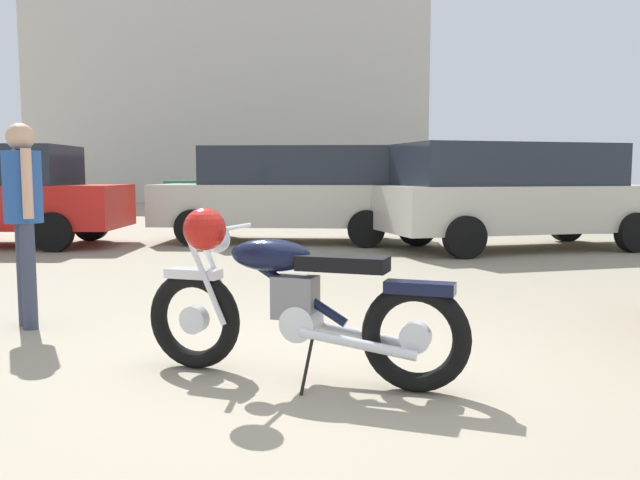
# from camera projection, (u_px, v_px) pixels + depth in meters

# --- Properties ---
(ground_plane) EXTENTS (80.00, 80.00, 0.00)m
(ground_plane) POSITION_uv_depth(u_px,v_px,m) (340.00, 374.00, 4.15)
(ground_plane) COLOR gray
(vintage_motorcycle) EXTENTS (1.93, 0.99, 1.07)m
(vintage_motorcycle) POSITION_uv_depth(u_px,v_px,m) (289.00, 300.00, 3.99)
(vintage_motorcycle) COLOR black
(vintage_motorcycle) RESTS_ON ground_plane
(bystander) EXTENTS (0.30, 0.42, 1.66)m
(bystander) POSITION_uv_depth(u_px,v_px,m) (23.00, 203.00, 5.31)
(bystander) COLOR #383D51
(bystander) RESTS_ON ground_plane
(white_estate_far) EXTENTS (4.91, 2.50, 1.74)m
(white_estate_far) POSITION_uv_depth(u_px,v_px,m) (517.00, 193.00, 10.88)
(white_estate_far) COLOR black
(white_estate_far) RESTS_ON ground_plane
(dark_sedan_left) EXTENTS (4.94, 2.60, 1.74)m
(dark_sedan_left) POSITION_uv_depth(u_px,v_px,m) (291.00, 191.00, 12.11)
(dark_sedan_left) COLOR black
(dark_sedan_left) RESTS_ON ground_plane
(red_hatchback_near) EXTENTS (3.97, 1.97, 1.78)m
(red_hatchback_near) POSITION_uv_depth(u_px,v_px,m) (526.00, 188.00, 15.85)
(red_hatchback_near) COLOR black
(red_hatchback_near) RESTS_ON ground_plane
(blue_hatchback_right) EXTENTS (4.04, 2.11, 1.78)m
(blue_hatchback_right) POSITION_uv_depth(u_px,v_px,m) (236.00, 185.00, 19.00)
(blue_hatchback_right) COLOR black
(blue_hatchback_right) RESTS_ON ground_plane
(industrial_building) EXTENTS (18.61, 13.08, 23.15)m
(industrial_building) POSITION_uv_depth(u_px,v_px,m) (238.00, 87.00, 34.14)
(industrial_building) COLOR beige
(industrial_building) RESTS_ON ground_plane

